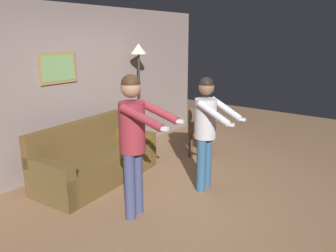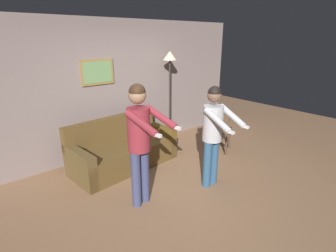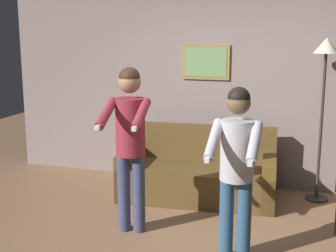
{
  "view_description": "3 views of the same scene",
  "coord_description": "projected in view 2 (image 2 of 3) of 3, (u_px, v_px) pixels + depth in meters",
  "views": [
    {
      "loc": [
        -3.28,
        -2.31,
        2.12
      ],
      "look_at": [
        -0.22,
        0.02,
        1.06
      ],
      "focal_mm": 35.0,
      "sensor_mm": 36.0,
      "label": 1
    },
    {
      "loc": [
        -2.45,
        -2.53,
        2.26
      ],
      "look_at": [
        -0.2,
        0.15,
        1.07
      ],
      "focal_mm": 28.0,
      "sensor_mm": 36.0,
      "label": 2
    },
    {
      "loc": [
        1.09,
        -4.1,
        2.08
      ],
      "look_at": [
        -0.21,
        -0.03,
        1.2
      ],
      "focal_mm": 50.0,
      "sensor_mm": 36.0,
      "label": 3
    }
  ],
  "objects": [
    {
      "name": "person_standing_left",
      "position": [
        140.0,
        135.0,
        3.43
      ],
      "size": [
        0.5,
        0.73,
        1.72
      ],
      "color": "#3B4167",
      "rests_on": "ground_plane"
    },
    {
      "name": "dining_chair_distant",
      "position": [
        219.0,
        128.0,
        5.28
      ],
      "size": [
        0.57,
        0.57,
        0.93
      ],
      "color": "#4C3828",
      "rests_on": "ground_plane"
    },
    {
      "name": "back_wall_assembly",
      "position": [
        113.0,
        89.0,
        5.13
      ],
      "size": [
        6.4,
        0.09,
        2.6
      ],
      "color": "gray",
      "rests_on": "ground_plane"
    },
    {
      "name": "torchiere_lamp",
      "position": [
        170.0,
        70.0,
        5.51
      ],
      "size": [
        0.29,
        0.29,
        1.99
      ],
      "color": "#332D28",
      "rests_on": "ground_plane"
    },
    {
      "name": "person_standing_right",
      "position": [
        213.0,
        129.0,
        3.93
      ],
      "size": [
        0.44,
        0.65,
        1.6
      ],
      "color": "#2C5173",
      "rests_on": "ground_plane"
    },
    {
      "name": "couch",
      "position": [
        123.0,
        151.0,
        4.8
      ],
      "size": [
        1.97,
        1.01,
        0.87
      ],
      "color": "brown",
      "rests_on": "ground_plane"
    },
    {
      "name": "ground_plane",
      "position": [
        184.0,
        191.0,
        4.06
      ],
      "size": [
        12.0,
        12.0,
        0.0
      ],
      "primitive_type": "plane",
      "color": "#8D6748"
    }
  ]
}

